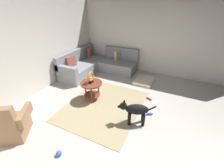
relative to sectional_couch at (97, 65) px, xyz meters
The scene contains 13 objects.
ground_plane 2.85m from the sectional_couch, 134.68° to the right, with size 6.00×6.00×0.10m, color #B7B2A8.
wall_back 2.44m from the sectional_couch, 155.09° to the left, with size 6.00×0.12×2.70m, color silver.
wall_right 2.47m from the sectional_couch, 64.81° to the right, with size 0.12×6.00×2.70m, color silver.
area_rug 2.28m from the sectional_couch, 144.49° to the right, with size 2.30×1.90×0.01m, color tan.
sectional_couch is the anchor object (origin of this frame).
armchair 3.61m from the sectional_couch, behind, with size 0.95×1.00×0.88m.
side_table 1.91m from the sectional_couch, 153.29° to the right, with size 0.60×0.60×0.54m.
torus_sculpture 1.95m from the sectional_couch, 153.29° to the right, with size 0.28×0.08×0.33m.
dog_bed_mat 1.95m from the sectional_couch, 90.36° to the right, with size 0.80×0.60×0.09m, color beige.
dog 3.10m from the sectional_couch, 133.18° to the right, with size 0.39×0.81×0.63m.
dog_toy_ball 3.76m from the sectional_couch, 159.97° to the right, with size 0.11×0.11×0.11m, color blue.
dog_toy_rope 2.58m from the sectional_couch, 113.34° to the right, with size 0.05×0.05×0.15m, color red.
dog_toy_bone 3.04m from the sectional_couch, 123.54° to the right, with size 0.18×0.06×0.06m, color blue.
Camera 1 is at (-2.70, -0.92, 2.50)m, focal length 23.91 mm.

